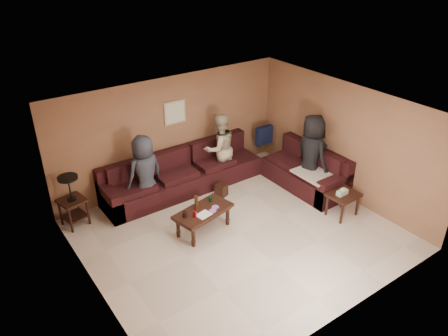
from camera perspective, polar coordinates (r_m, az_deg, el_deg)
name	(u,v)px	position (r m, az deg, el deg)	size (l,w,h in m)	color
room	(240,157)	(7.61, 2.16, 1.41)	(5.60, 5.50, 2.50)	beige
sectional_sofa	(227,176)	(9.74, 0.44, -1.07)	(4.65, 2.90, 0.97)	black
coffee_table	(203,213)	(8.36, -2.77, -5.91)	(1.23, 0.79, 0.76)	black
end_table_left	(72,200)	(8.94, -19.26, -3.96)	(0.56, 0.56, 1.08)	black
side_table_right	(343,197)	(9.11, 15.30, -3.66)	(0.63, 0.52, 0.65)	black
waste_bin	(221,190)	(9.59, -0.36, -2.91)	(0.22, 0.22, 0.27)	black
wall_art	(175,112)	(9.55, -6.44, 7.24)	(0.52, 0.04, 0.52)	tan
person_left	(145,173)	(8.99, -10.28, -0.67)	(0.80, 0.52, 1.63)	#303542
person_middle	(220,148)	(9.89, -0.59, 2.61)	(0.79, 0.62, 1.63)	#BDB18C
person_right	(311,154)	(9.64, 11.33, 1.83)	(0.87, 0.57, 1.79)	black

